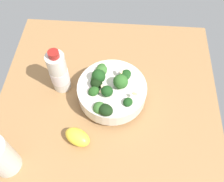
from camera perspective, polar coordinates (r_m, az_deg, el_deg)
name	(u,v)px	position (r cm, az deg, el deg)	size (l,w,h in cm)	color
ground_plane	(108,103)	(79.19, -0.90, -2.68)	(66.97, 66.97, 4.11)	#996D42
bowl_of_broccoli	(111,90)	(73.86, -0.21, 0.15)	(21.42, 20.10, 11.48)	silver
lemon_wedge	(77,137)	(70.43, -7.79, -10.22)	(7.40, 4.59, 3.98)	yellow
bottle_tall	(59,73)	(76.00, -11.86, 4.09)	(5.51, 5.51, 15.99)	beige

